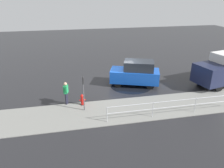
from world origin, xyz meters
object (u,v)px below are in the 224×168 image
object	(u,v)px
fire_hydrant	(82,100)
sign_post	(83,88)
moving_hatchback	(136,73)
pedestrian	(66,91)

from	to	relation	value
fire_hydrant	sign_post	size ratio (longest dim) A/B	0.33
sign_post	fire_hydrant	bearing A→B (deg)	-86.17
moving_hatchback	pedestrian	xyz separation A→B (m)	(5.63, 2.31, -0.07)
moving_hatchback	sign_post	distance (m)	5.72
pedestrian	sign_post	world-z (taller)	sign_post
moving_hatchback	fire_hydrant	distance (m)	5.34
pedestrian	fire_hydrant	bearing A→B (deg)	160.86
moving_hatchback	sign_post	bearing A→B (deg)	37.28
fire_hydrant	sign_post	bearing A→B (deg)	93.83
moving_hatchback	pedestrian	distance (m)	6.08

